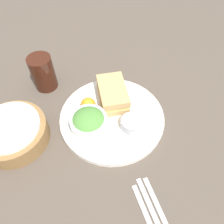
{
  "coord_description": "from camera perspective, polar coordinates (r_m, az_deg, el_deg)",
  "views": [
    {
      "loc": [
        -0.41,
        -0.01,
        0.58
      ],
      "look_at": [
        0.0,
        0.0,
        0.04
      ],
      "focal_mm": 35.0,
      "sensor_mm": 36.0,
      "label": 1
    }
  ],
  "objects": [
    {
      "name": "ground_plane",
      "position": [
        0.72,
        0.0,
        -1.84
      ],
      "size": [
        4.0,
        4.0,
        0.0
      ],
      "primitive_type": "plane",
      "color": "#4C4238"
    },
    {
      "name": "plate",
      "position": [
        0.71,
        0.0,
        -1.42
      ],
      "size": [
        0.33,
        0.33,
        0.02
      ],
      "primitive_type": "cylinder",
      "color": "white",
      "rests_on": "ground_plane"
    },
    {
      "name": "sandwich",
      "position": [
        0.72,
        0.49,
        4.73
      ],
      "size": [
        0.16,
        0.12,
        0.06
      ],
      "color": "tan",
      "rests_on": "plate"
    },
    {
      "name": "salad_bowl",
      "position": [
        0.65,
        -6.08,
        -2.68
      ],
      "size": [
        0.11,
        0.11,
        0.07
      ],
      "color": "white",
      "rests_on": "plate"
    },
    {
      "name": "dressing_cup",
      "position": [
        0.67,
        5.07,
        -3.06
      ],
      "size": [
        0.07,
        0.07,
        0.03
      ],
      "primitive_type": "cylinder",
      "color": "#99999E",
      "rests_on": "plate"
    },
    {
      "name": "orange_wedge",
      "position": [
        0.7,
        -6.23,
        1.88
      ],
      "size": [
        0.05,
        0.05,
        0.05
      ],
      "primitive_type": "sphere",
      "color": "orange",
      "rests_on": "plate"
    },
    {
      "name": "drink_glass",
      "position": [
        0.81,
        -17.57,
        9.74
      ],
      "size": [
        0.08,
        0.08,
        0.13
      ],
      "primitive_type": "cylinder",
      "color": "#38190F",
      "rests_on": "ground_plane"
    },
    {
      "name": "bread_basket",
      "position": [
        0.71,
        -24.53,
        -4.88
      ],
      "size": [
        0.21,
        0.21,
        0.07
      ],
      "color": "olive",
      "rests_on": "ground_plane"
    },
    {
      "name": "fork",
      "position": [
        0.61,
        12.3,
        -23.74
      ],
      "size": [
        0.17,
        0.07,
        0.01
      ],
      "primitive_type": "cube",
      "rotation": [
        0.0,
        0.0,
        3.51
      ],
      "color": "silver",
      "rests_on": "ground_plane"
    },
    {
      "name": "knife",
      "position": [
        0.6,
        10.66,
        -24.42
      ],
      "size": [
        0.17,
        0.08,
        0.01
      ],
      "primitive_type": "cube",
      "rotation": [
        0.0,
        0.0,
        3.51
      ],
      "color": "silver",
      "rests_on": "ground_plane"
    },
    {
      "name": "spoon",
      "position": [
        0.6,
        8.97,
        -25.1
      ],
      "size": [
        0.15,
        0.07,
        0.01
      ],
      "primitive_type": "cube",
      "rotation": [
        0.0,
        0.0,
        3.51
      ],
      "color": "silver",
      "rests_on": "ground_plane"
    }
  ]
}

